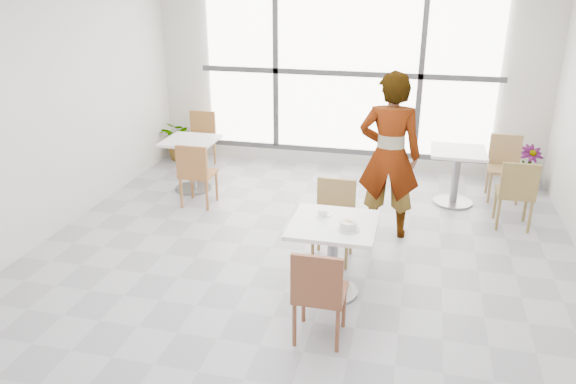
% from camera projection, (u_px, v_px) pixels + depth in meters
% --- Properties ---
extents(floor, '(7.00, 7.00, 0.00)m').
position_uv_depth(floor, '(295.00, 270.00, 5.88)').
color(floor, '#9E9EA5').
rests_on(floor, ground).
extents(wall_back, '(6.00, 0.00, 6.00)m').
position_uv_depth(wall_back, '(347.00, 73.00, 8.49)').
color(wall_back, silver).
rests_on(wall_back, ground).
extents(wall_front, '(6.00, 0.00, 6.00)m').
position_uv_depth(wall_front, '(93.00, 366.00, 2.17)').
color(wall_front, silver).
rests_on(wall_front, ground).
extents(wall_left, '(0.00, 7.00, 7.00)m').
position_uv_depth(wall_left, '(24.00, 115.00, 5.99)').
color(wall_left, silver).
rests_on(wall_left, ground).
extents(window, '(4.60, 0.07, 2.52)m').
position_uv_depth(window, '(346.00, 73.00, 8.43)').
color(window, white).
rests_on(window, ground).
extents(main_table, '(0.80, 0.80, 0.75)m').
position_uv_depth(main_table, '(333.00, 245.00, 5.28)').
color(main_table, white).
rests_on(main_table, ground).
extents(chair_near, '(0.42, 0.42, 0.87)m').
position_uv_depth(chair_near, '(319.00, 290.00, 4.56)').
color(chair_near, brown).
rests_on(chair_near, ground).
extents(chair_far, '(0.42, 0.42, 0.87)m').
position_uv_depth(chair_far, '(334.00, 214.00, 5.99)').
color(chair_far, '#997846').
rests_on(chair_far, ground).
extents(oatmeal_bowl, '(0.21, 0.21, 0.10)m').
position_uv_depth(oatmeal_bowl, '(348.00, 225.00, 5.04)').
color(oatmeal_bowl, silver).
rests_on(oatmeal_bowl, main_table).
extents(coffee_cup, '(0.16, 0.13, 0.07)m').
position_uv_depth(coffee_cup, '(322.00, 213.00, 5.33)').
color(coffee_cup, white).
rests_on(coffee_cup, main_table).
extents(person, '(0.72, 0.48, 1.94)m').
position_uv_depth(person, '(389.00, 156.00, 6.36)').
color(person, black).
rests_on(person, ground).
extents(bg_table_left, '(0.70, 0.70, 0.75)m').
position_uv_depth(bg_table_left, '(191.00, 157.00, 7.89)').
color(bg_table_left, silver).
rests_on(bg_table_left, ground).
extents(bg_table_right, '(0.70, 0.70, 0.75)m').
position_uv_depth(bg_table_right, '(456.00, 169.00, 7.41)').
color(bg_table_right, white).
rests_on(bg_table_right, ground).
extents(bg_chair_left_near, '(0.42, 0.42, 0.87)m').
position_uv_depth(bg_chair_left_near, '(196.00, 171.00, 7.30)').
color(bg_chair_left_near, '#9D6234').
rests_on(bg_chair_left_near, ground).
extents(bg_chair_left_far, '(0.42, 0.42, 0.87)m').
position_uv_depth(bg_chair_left_far, '(201.00, 135.00, 8.89)').
color(bg_chair_left_far, '#9A6735').
rests_on(bg_chair_left_far, ground).
extents(bg_chair_right_near, '(0.42, 0.42, 0.87)m').
position_uv_depth(bg_chair_right_near, '(516.00, 190.00, 6.66)').
color(bg_chair_right_near, olive).
rests_on(bg_chair_right_near, ground).
extents(bg_chair_right_far, '(0.42, 0.42, 0.87)m').
position_uv_depth(bg_chair_right_far, '(505.00, 163.00, 7.62)').
color(bg_chair_right_far, '#9D784C').
rests_on(bg_chair_right_far, ground).
extents(plant_left, '(0.73, 0.68, 0.66)m').
position_uv_depth(plant_left, '(180.00, 140.00, 9.25)').
color(plant_left, '#427B3A').
rests_on(plant_left, ground).
extents(plant_right, '(0.45, 0.45, 0.64)m').
position_uv_depth(plant_right, '(528.00, 168.00, 7.96)').
color(plant_right, '#567A3C').
rests_on(plant_right, ground).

